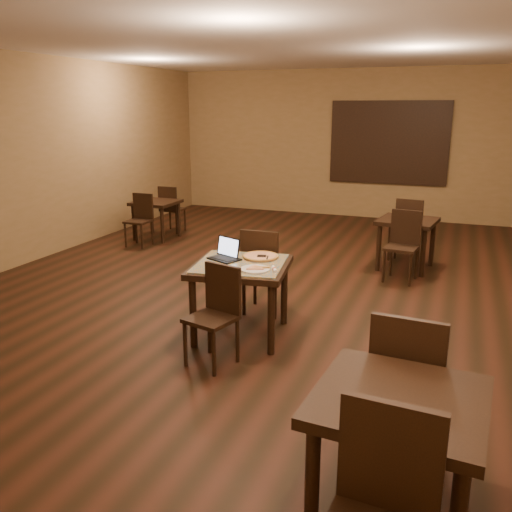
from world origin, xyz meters
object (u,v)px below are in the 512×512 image
at_px(chair_main_near, 216,309).
at_px(other_table_a_chair_far, 410,225).
at_px(other_table_a, 407,228).
at_px(pizza_pan, 261,258).
at_px(other_table_c_chair_near, 382,511).
at_px(other_table_a_chair_near, 403,241).
at_px(other_table_b, 156,207).
at_px(chair_main_far, 262,267).
at_px(other_table_b_chair_far, 171,206).
at_px(other_table_c, 398,419).
at_px(tiled_table, 241,273).
at_px(other_table_b_chair_near, 141,216).
at_px(laptop, 226,253).
at_px(other_table_c_chair_far, 408,380).

height_order(chair_main_near, other_table_a_chair_far, other_table_a_chair_far).
height_order(chair_main_near, other_table_a, chair_main_near).
height_order(pizza_pan, other_table_c_chair_near, other_table_c_chair_near).
bearing_deg(other_table_a_chair_near, other_table_b, 176.24).
xyz_separation_m(chair_main_near, chair_main_far, (-0.02, 1.24, 0.05)).
relative_size(chair_main_near, other_table_b_chair_far, 1.04).
distance_m(pizza_pan, other_table_c, 2.90).
relative_size(other_table_a, other_table_a_chair_far, 0.93).
relative_size(tiled_table, chair_main_near, 1.17).
height_order(other_table_a_chair_near, other_table_b_chair_near, other_table_a_chair_near).
bearing_deg(other_table_b_chair_near, other_table_a_chair_near, -4.13).
bearing_deg(tiled_table, other_table_c_chair_near, -65.86).
height_order(other_table_b_chair_near, other_table_b_chair_far, same).
relative_size(other_table_b_chair_near, other_table_c, 0.93).
bearing_deg(other_table_b_chair_far, other_table_c, 129.26).
bearing_deg(other_table_a, pizza_pan, -105.35).
bearing_deg(other_table_c, tiled_table, 134.10).
relative_size(chair_main_near, other_table_c_chair_near, 0.85).
distance_m(pizza_pan, other_table_b, 4.40).
bearing_deg(other_table_c, laptop, 135.85).
height_order(laptop, other_table_a_chair_near, laptop).
bearing_deg(chair_main_near, other_table_c_chair_far, -12.70).
distance_m(chair_main_near, other_table_c_chair_near, 2.76).
bearing_deg(other_table_c, other_table_b_chair_far, 132.87).
distance_m(other_table_a_chair_near, other_table_b_chair_near, 4.31).
bearing_deg(other_table_b, other_table_c_chair_near, -51.21).
distance_m(laptop, other_table_c_chair_near, 3.48).
xyz_separation_m(chair_main_far, other_table_c, (1.77, -2.75, 0.12)).
height_order(other_table_a, other_table_a_chair_near, other_table_a_chair_near).
relative_size(laptop, other_table_a_chair_far, 0.39).
height_order(other_table_a_chair_near, other_table_a_chair_far, same).
bearing_deg(pizza_pan, chair_main_near, -96.61).
distance_m(other_table_c, other_table_c_chair_far, 0.62).
relative_size(other_table_b_chair_far, other_table_c, 0.93).
xyz_separation_m(laptop, other_table_c_chair_near, (1.98, -2.85, -0.23)).
relative_size(laptop, other_table_b, 0.50).
xyz_separation_m(other_table_a_chair_near, other_table_c_chair_near, (0.46, -5.23, 0.07)).
bearing_deg(other_table_c_chair_far, chair_main_far, -46.07).
relative_size(laptop, other_table_c_chair_far, 0.34).
bearing_deg(chair_main_near, other_table_c, -26.16).
relative_size(other_table_a_chair_near, other_table_c, 1.00).
distance_m(other_table_a_chair_far, other_table_c_chair_far, 5.11).
relative_size(pizza_pan, other_table_c, 0.36).
relative_size(other_table_a_chair_far, other_table_b, 1.29).
bearing_deg(laptop, other_table_b, 153.36).
xyz_separation_m(tiled_table, chair_main_far, (0.00, 0.61, -0.11)).
bearing_deg(pizza_pan, other_table_b, 134.91).
bearing_deg(other_table_a_chair_far, other_table_b, 10.57).
bearing_deg(laptop, other_table_c, -25.75).
height_order(other_table_b, other_table_c_chair_far, other_table_c_chair_far).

